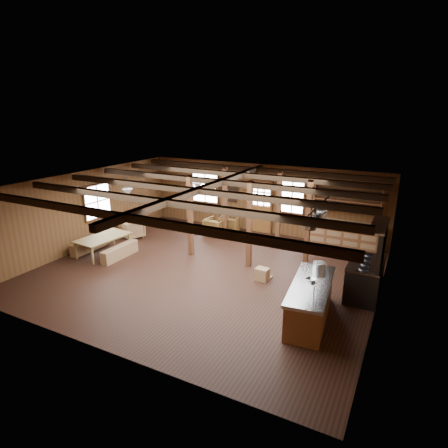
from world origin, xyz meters
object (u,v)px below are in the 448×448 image
Objects in this scene: armchair_b at (229,225)px; armchair_c at (132,229)px; kitchen_island at (310,301)px; commercial_range at (367,273)px; dining_table at (104,246)px; armchair_a at (216,227)px.

armchair_b is 3.88m from armchair_c.
commercial_range reaches higher than kitchen_island.
dining_table is 2.32× the size of armchair_c.
dining_table is at bearing -173.50° from commercial_range.
kitchen_island is 3.28× the size of armchair_c.
armchair_b is (-5.72, 3.14, -0.31)m from commercial_range.
dining_table is at bearing 45.99° from armchair_b.
dining_table is 4.37m from armchair_a.
kitchen_island is 8.27m from armchair_c.
kitchen_island is at bearing -177.07° from armchair_c.
dining_table is at bearing 121.54° from armchair_c.
armchair_c is at bearing 36.60° from armchair_a.
armchair_a reaches higher than dining_table.
kitchen_island is 7.56m from dining_table.
armchair_a is 0.99× the size of armchair_c.
armchair_b is (-4.67, 5.02, -0.12)m from kitchen_island.
kitchen_island is 1.24× the size of commercial_range.
armchair_b is at bearing 126.92° from kitchen_island.
kitchen_island is 6.86m from armchair_b.
commercial_range reaches higher than armchair_a.
armchair_c is (-8.85, 0.86, -0.31)m from commercial_range.
kitchen_island reaches higher than dining_table.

